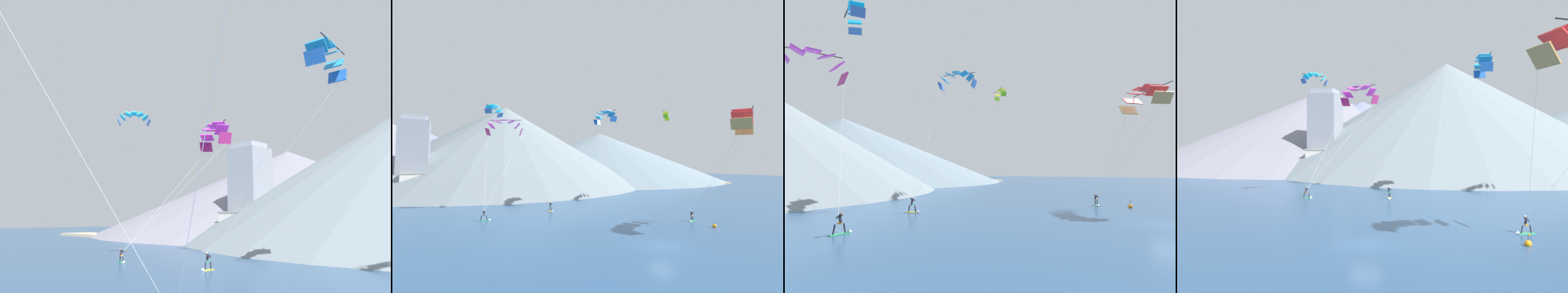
# 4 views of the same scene
# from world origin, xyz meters

# --- Properties ---
(kitesurfer_near_lead) EXTENTS (0.59, 1.76, 1.81)m
(kitesurfer_near_lead) POSITION_xyz_m (-2.99, 23.88, 0.56)
(kitesurfer_near_lead) COLOR yellow
(kitesurfer_near_lead) RESTS_ON ground
(kitesurfer_mid_center) EXTENTS (1.78, 0.71, 1.68)m
(kitesurfer_mid_center) POSITION_xyz_m (-14.19, 21.61, 0.47)
(kitesurfer_mid_center) COLOR #33B266
(kitesurfer_mid_center) RESTS_ON ground
(parafoil_kite_near_lead) EXTENTS (13.62, 6.06, 18.24)m
(parafoil_kite_near_lead) POSITION_xyz_m (9.56, 25.72, 18.54)
(parafoil_kite_near_lead) COLOR #225AB2
(parafoil_kite_mid_center) EXTENTS (8.22, 12.71, 15.97)m
(parafoil_kite_mid_center) POSITION_xyz_m (-9.68, 32.22, 15.96)
(parafoil_kite_mid_center) COLOR #A3216C
(parafoil_kite_distant_high_outer) EXTENTS (3.29, 3.73, 1.63)m
(parafoil_kite_distant_high_outer) POSITION_xyz_m (-13.31, 22.04, 16.99)
(parafoil_kite_distant_high_outer) COLOR #3D65AF
(shoreline_strip) EXTENTS (180.00, 10.00, 0.70)m
(shoreline_strip) POSITION_xyz_m (0.00, 54.40, 0.35)
(shoreline_strip) COLOR #BCAD8E
(shoreline_strip) RESTS_ON ground
(shore_building_quay_east) EXTENTS (8.12, 6.14, 6.38)m
(shore_building_quay_east) POSITION_xyz_m (-24.90, 56.69, 3.20)
(shore_building_quay_east) COLOR silver
(shore_building_quay_east) RESTS_ON ground
(shore_building_quay_west) EXTENTS (7.79, 4.63, 6.05)m
(shore_building_quay_west) POSITION_xyz_m (-14.19, 57.04, 3.04)
(shore_building_quay_west) COLOR silver
(shore_building_quay_west) RESTS_ON ground
(highrise_tower) EXTENTS (7.00, 7.00, 21.17)m
(highrise_tower) POSITION_xyz_m (-26.95, 61.98, 10.38)
(highrise_tower) COLOR gray
(highrise_tower) RESTS_ON ground
(mountain_peak_west_ridge) EXTENTS (105.84, 105.84, 22.92)m
(mountain_peak_west_ridge) POSITION_xyz_m (-29.38, 106.20, 11.46)
(mountain_peak_west_ridge) COLOR slate
(mountain_peak_west_ridge) RESTS_ON ground
(mountain_peak_far_spur) EXTENTS (125.04, 125.04, 27.06)m
(mountain_peak_far_spur) POSITION_xyz_m (-44.83, 105.57, 13.53)
(mountain_peak_far_spur) COLOR gray
(mountain_peak_far_spur) RESTS_ON ground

